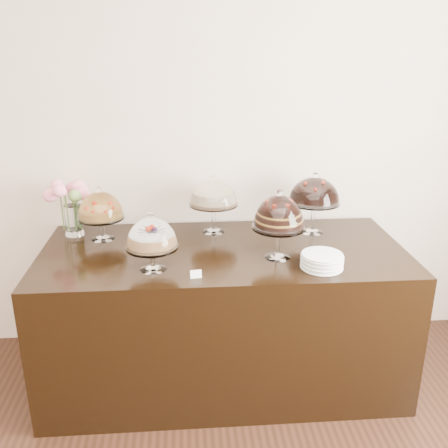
{
  "coord_description": "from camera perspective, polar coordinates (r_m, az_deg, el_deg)",
  "views": [
    {
      "loc": [
        0.05,
        -0.34,
        2.07
      ],
      "look_at": [
        0.26,
        2.4,
        1.08
      ],
      "focal_mm": 40.0,
      "sensor_mm": 36.0,
      "label": 1
    }
  ],
  "objects": [
    {
      "name": "wall_back",
      "position": [
        3.39,
        -5.21,
        10.05
      ],
      "size": [
        5.0,
        0.04,
        3.0
      ],
      "primitive_type": "cube",
      "color": "beige",
      "rests_on": "ground"
    },
    {
      "name": "cake_stand_fruit_tart",
      "position": [
        3.21,
        -13.93,
        1.81
      ],
      "size": [
        0.29,
        0.29,
        0.35
      ],
      "color": "white",
      "rests_on": "display_counter"
    },
    {
      "name": "plate_stack",
      "position": [
        2.82,
        11.13,
        -4.16
      ],
      "size": [
        0.23,
        0.23,
        0.08
      ],
      "color": "white",
      "rests_on": "display_counter"
    },
    {
      "name": "price_card_left",
      "position": [
        2.66,
        -3.22,
        -5.74
      ],
      "size": [
        0.06,
        0.02,
        0.04
      ],
      "primitive_type": "cube",
      "rotation": [
        -0.21,
        0.0,
        0.12
      ],
      "color": "white",
      "rests_on": "display_counter"
    },
    {
      "name": "cake_stand_choco_layer",
      "position": [
        2.84,
        6.3,
        1.08
      ],
      "size": [
        0.3,
        0.3,
        0.41
      ],
      "color": "white",
      "rests_on": "display_counter"
    },
    {
      "name": "cake_stand_dark_choco",
      "position": [
        3.27,
        10.3,
        3.54
      ],
      "size": [
        0.34,
        0.34,
        0.41
      ],
      "color": "white",
      "rests_on": "display_counter"
    },
    {
      "name": "flower_vase",
      "position": [
        3.34,
        -17.1,
        2.58
      ],
      "size": [
        0.28,
        0.31,
        0.37
      ],
      "color": "white",
      "rests_on": "display_counter"
    },
    {
      "name": "display_counter",
      "position": [
        3.23,
        -0.07,
        -10.26
      ],
      "size": [
        2.2,
        1.0,
        0.9
      ],
      "primitive_type": "cube",
      "color": "black",
      "rests_on": "ground"
    },
    {
      "name": "cake_stand_cheesecake",
      "position": [
        3.23,
        -1.21,
        3.33
      ],
      "size": [
        0.32,
        0.32,
        0.38
      ],
      "color": "white",
      "rests_on": "display_counter"
    },
    {
      "name": "cake_stand_sugar_sponge",
      "position": [
        2.72,
        -8.27,
        -1.36
      ],
      "size": [
        0.29,
        0.29,
        0.33
      ],
      "color": "white",
      "rests_on": "display_counter"
    }
  ]
}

